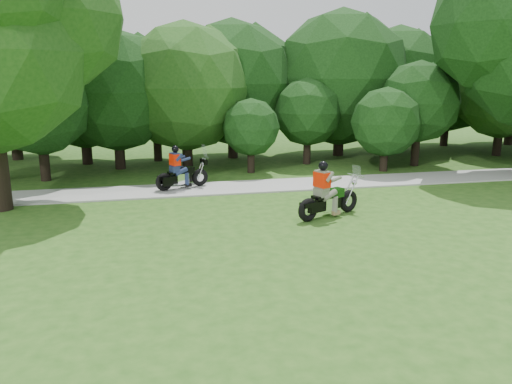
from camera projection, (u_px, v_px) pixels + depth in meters
name	position (u px, v px, depth m)	size (l,w,h in m)	color
ground	(387.00, 253.00, 12.47)	(100.00, 100.00, 0.00)	#265217
walkway	(295.00, 184.00, 20.06)	(60.00, 2.20, 0.06)	#9C9C97
tree_line	(278.00, 87.00, 25.78)	(40.47, 12.08, 7.75)	black
chopper_motorcycle	(326.00, 197.00, 15.42)	(2.41, 1.43, 1.80)	black
touring_motorcycle	(179.00, 173.00, 19.04)	(2.12, 1.25, 1.69)	black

